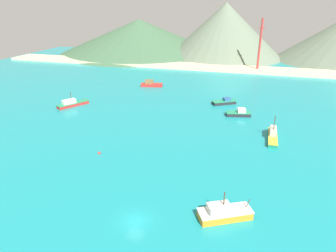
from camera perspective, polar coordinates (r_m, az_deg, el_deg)
ground at (r=73.88m, az=2.54°, el=-3.21°), size 260.00×280.00×0.50m
fishing_boat_0 at (r=92.78m, az=13.22°, el=2.36°), size 7.63×4.37×2.34m
fishing_boat_1 at (r=79.38m, az=19.16°, el=-1.69°), size 2.29×10.90×6.06m
fishing_boat_3 at (r=123.04m, az=-3.21°, el=7.89°), size 9.07×4.66×2.65m
fishing_boat_4 at (r=50.08m, az=10.47°, el=-15.79°), size 8.91×6.69×4.84m
fishing_boat_5 at (r=103.71m, az=-17.66°, el=4.07°), size 7.39×10.35×4.87m
fishing_boat_7 at (r=102.83m, az=10.58°, el=4.50°), size 8.13×6.44×2.07m
buoy_2 at (r=69.93m, az=-12.85°, el=-5.02°), size 0.68×0.68×0.68m
beach_strip at (r=158.13m, az=10.48°, el=10.69°), size 247.00×15.82×1.20m
hill_west at (r=211.04m, az=-5.44°, el=16.56°), size 104.52×104.52×21.18m
hill_central at (r=194.69m, az=10.69°, el=17.35°), size 69.89×69.89×31.60m
radio_tower at (r=155.79m, az=16.95°, el=14.45°), size 2.48×1.99×24.82m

